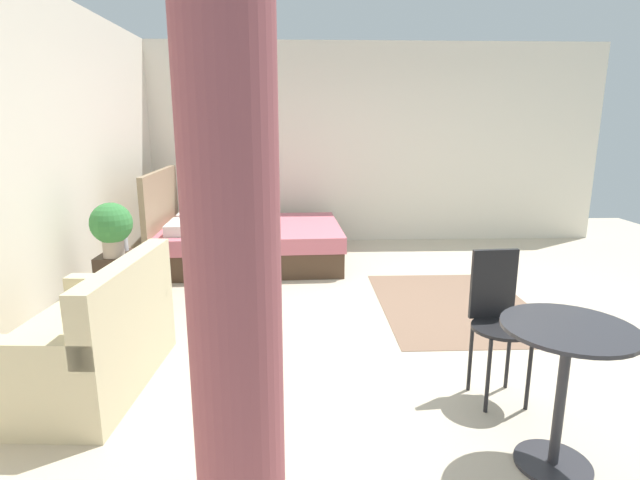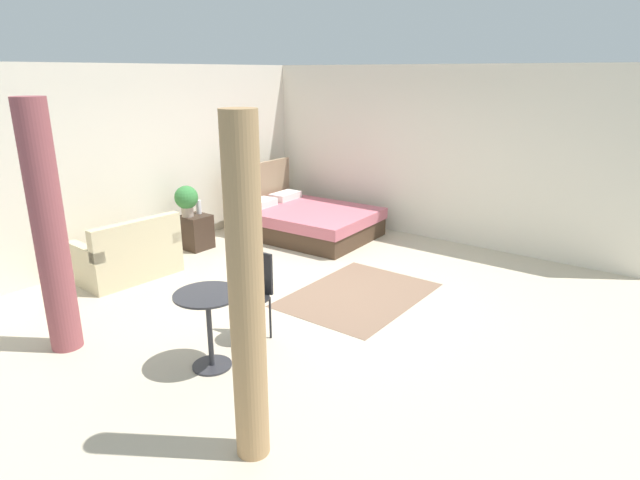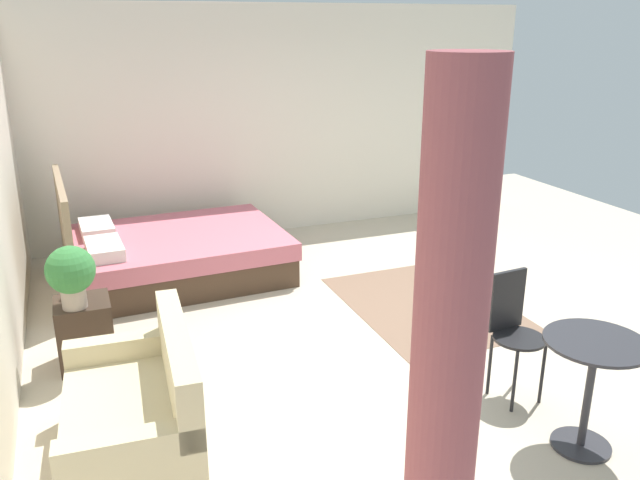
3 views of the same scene
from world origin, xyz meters
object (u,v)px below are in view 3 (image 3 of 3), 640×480
(bed, at_px, (171,253))
(vase, at_px, (74,283))
(couch, at_px, (138,419))
(cafe_chair_near_window, at_px, (512,323))
(nightstand, at_px, (85,333))
(balcony_table, at_px, (591,374))
(potted_plant, at_px, (71,273))

(bed, relative_size, vase, 10.35)
(couch, bearing_deg, cafe_chair_near_window, -94.49)
(nightstand, distance_m, balcony_table, 3.66)
(potted_plant, distance_m, balcony_table, 3.64)
(bed, relative_size, couch, 1.71)
(bed, bearing_deg, vase, 147.12)
(potted_plant, xyz_separation_m, balcony_table, (-2.17, -2.91, -0.30))
(vase, bearing_deg, couch, -169.47)
(couch, bearing_deg, balcony_table, -108.96)
(bed, xyz_separation_m, balcony_table, (-3.86, -1.95, 0.25))
(cafe_chair_near_window, bearing_deg, vase, 59.25)
(bed, height_order, couch, bed)
(vase, height_order, cafe_chair_near_window, cafe_chair_near_window)
(bed, xyz_separation_m, couch, (-2.96, 0.67, 0.03))
(potted_plant, xyz_separation_m, cafe_chair_near_window, (-1.47, -2.85, -0.26))
(nightstand, bearing_deg, potted_plant, 155.75)
(couch, relative_size, balcony_table, 1.74)
(couch, xyz_separation_m, vase, (1.49, 0.28, 0.35))
(nightstand, relative_size, vase, 2.48)
(balcony_table, bearing_deg, nightstand, 51.59)
(bed, height_order, balcony_table, bed)
(cafe_chair_near_window, bearing_deg, potted_plant, 62.72)
(potted_plant, distance_m, vase, 0.28)
(potted_plant, height_order, cafe_chair_near_window, potted_plant)
(couch, relative_size, vase, 6.04)
(bed, bearing_deg, balcony_table, -153.25)
(couch, height_order, vase, couch)
(nightstand, xyz_separation_m, cafe_chair_near_window, (-1.57, -2.81, 0.29))
(nightstand, bearing_deg, balcony_table, -128.41)
(balcony_table, xyz_separation_m, cafe_chair_near_window, (0.70, 0.05, 0.04))
(couch, height_order, nightstand, couch)
(couch, xyz_separation_m, potted_plant, (1.27, 0.29, 0.52))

